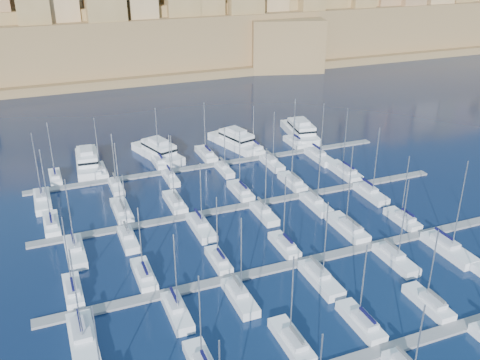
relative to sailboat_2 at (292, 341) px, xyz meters
name	(u,v)px	position (x,y,z in m)	size (l,w,h in m)	color
ground	(273,229)	(10.84, 28.62, -0.74)	(600.00, 600.00, 0.00)	black
pontoon_near	(387,350)	(10.84, -5.38, -0.54)	(84.00, 2.00, 0.40)	slate
pontoon_mid_near	(305,261)	(10.84, 16.62, -0.54)	(84.00, 2.00, 0.40)	slate
pontoon_mid_far	(252,204)	(10.84, 38.62, -0.54)	(84.00, 2.00, 0.40)	slate
pontoon_far	(215,165)	(10.84, 60.62, -0.54)	(84.00, 2.00, 0.40)	slate
sailboat_2	(292,341)	(0.00, 0.00, 0.00)	(2.70, 8.99, 13.56)	white
sailboat_3	(361,322)	(10.44, -0.08, -0.01)	(2.65, 8.82, 12.89)	white
sailboat_4	(429,303)	(21.72, -0.16, -0.01)	(2.60, 8.67, 12.64)	white
sailboat_12	(73,291)	(-25.03, 21.65, -0.01)	(2.49, 8.28, 13.10)	white
sailboat_13	(144,275)	(-14.41, 21.84, -0.01)	(2.60, 8.67, 12.41)	white
sailboat_14	(219,260)	(-2.34, 21.38, -0.02)	(2.32, 7.73, 12.17)	white
sailboat_15	(285,245)	(9.60, 21.59, -0.01)	(2.45, 8.16, 13.50)	white
sailboat_16	(348,228)	(22.73, 22.72, 0.04)	(3.13, 10.45, 16.57)	white
sailboat_17	(403,219)	(33.95, 21.71, -0.01)	(2.52, 8.41, 13.40)	white
sailboat_18	(83,340)	(-24.99, 10.24, 0.03)	(3.30, 11.02, 15.17)	white
sailboat_19	(177,311)	(-12.12, 11.36, 0.00)	(2.62, 8.73, 13.66)	white
sailboat_20	(240,297)	(-2.75, 11.21, 0.01)	(2.71, 9.03, 14.24)	white
sailboat_21	(320,279)	(10.35, 10.81, 0.01)	(2.96, 9.86, 14.36)	white
sailboat_22	(395,259)	(24.35, 11.08, 0.02)	(2.79, 9.31, 15.33)	white
sailboat_23	(448,249)	(34.54, 10.34, 0.05)	(3.24, 10.81, 17.19)	white
sailboat_24	(52,224)	(-26.47, 43.97, 0.02)	(2.68, 8.94, 15.37)	white
sailboat_25	(122,211)	(-13.66, 44.42, 0.02)	(2.95, 9.85, 14.57)	white
sailboat_26	(175,202)	(-3.28, 44.13, 0.01)	(2.78, 9.26, 14.73)	white
sailboat_27	(241,191)	(10.64, 44.04, 0.00)	(2.72, 9.08, 13.88)	white
sailboat_28	(293,182)	(22.59, 44.08, 0.01)	(2.75, 9.15, 14.87)	white
sailboat_29	(344,171)	(35.82, 44.85, 0.03)	(3.22, 10.73, 15.40)	white
sailboat_30	(75,251)	(-23.54, 32.78, 0.02)	(2.97, 9.90, 14.45)	white
sailboat_31	(128,239)	(-14.59, 33.60, -0.01)	(2.48, 8.25, 13.28)	white
sailboat_32	(201,227)	(-1.59, 32.84, 0.01)	(2.94, 9.80, 13.68)	white
sailboat_33	(264,213)	(11.10, 33.45, 0.00)	(2.57, 8.55, 14.32)	white
sailboat_34	(316,204)	(22.12, 33.24, 0.01)	(2.69, 8.97, 14.60)	white
sailboat_35	(371,193)	(34.76, 33.14, 0.02)	(2.75, 9.18, 15.26)	white
sailboat_36	(55,177)	(-24.17, 65.55, -0.01)	(2.42, 8.07, 13.32)	white
sailboat_37	(100,171)	(-14.54, 65.68, -0.01)	(2.50, 8.35, 13.19)	white
sailboat_38	(159,161)	(-0.98, 66.01, 0.00)	(2.70, 9.02, 13.71)	white
sailboat_39	(206,154)	(10.63, 66.26, 0.01)	(2.86, 9.52, 13.71)	white
sailboat_40	(254,148)	(22.94, 65.77, -0.02)	(2.56, 8.52, 11.63)	white
sailboat_41	(294,142)	(34.10, 65.64, -0.02)	(2.48, 8.27, 12.30)	white
sailboat_42	(43,201)	(-27.42, 54.57, 0.03)	(3.10, 10.35, 15.40)	white
sailboat_43	(116,187)	(-12.71, 55.84, -0.01)	(2.33, 7.76, 12.82)	white
sailboat_44	(171,178)	(-0.98, 55.94, -0.03)	(2.26, 7.54, 11.00)	white
sailboat_45	(224,169)	(11.45, 55.98, -0.03)	(2.24, 7.48, 11.01)	white
sailboat_46	(272,163)	(22.97, 55.34, 0.00)	(2.63, 8.77, 13.45)	white
sailboat_47	(319,157)	(35.08, 54.75, 0.02)	(3.00, 9.99, 14.24)	white
motor_yacht_a	(88,161)	(-16.63, 70.08, 0.99)	(6.22, 16.91, 5.25)	white
motor_yacht_b	(158,151)	(-0.17, 70.15, 0.99)	(9.73, 17.43, 5.25)	white
motor_yacht_c	(235,140)	(19.69, 70.15, 0.99)	(9.39, 17.43, 5.25)	white
motor_yacht_d	(300,130)	(38.48, 70.75, 0.99)	(8.04, 18.58, 5.25)	white
fortified_city	(115,26)	(10.65, 183.88, 14.00)	(460.00, 108.95, 59.52)	brown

